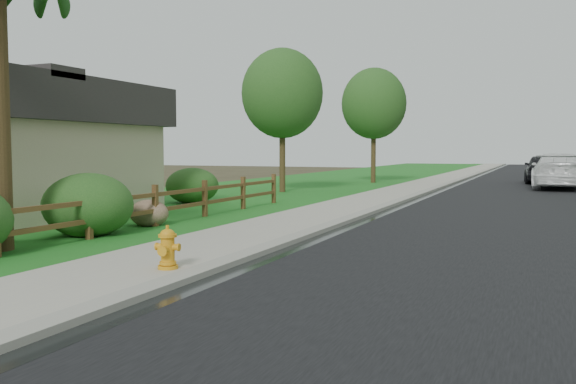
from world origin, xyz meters
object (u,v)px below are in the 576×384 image
at_px(ranch_fence, 125,208).
at_px(dark_car_mid, 544,168).
at_px(white_suv, 558,171).
at_px(fire_hydrant, 168,249).

relative_size(ranch_fence, dark_car_mid, 3.36).
bearing_deg(white_suv, fire_hydrant, 75.99).
relative_size(fire_hydrant, white_suv, 0.11).
distance_m(fire_hydrant, dark_car_mid, 30.71).
height_order(ranch_fence, dark_car_mid, dark_car_mid).
distance_m(fire_hydrant, white_suv, 25.96).
bearing_deg(dark_car_mid, fire_hydrant, 77.29).
relative_size(white_suv, dark_car_mid, 1.20).
xyz_separation_m(white_suv, dark_car_mid, (-0.66, 4.99, -0.02)).
height_order(ranch_fence, white_suv, white_suv).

